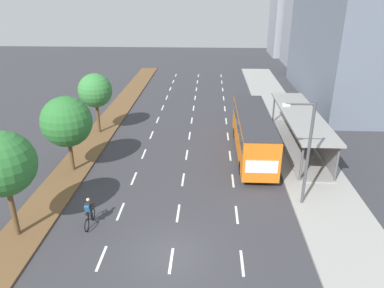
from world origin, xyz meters
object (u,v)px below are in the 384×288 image
at_px(bus_shelter, 303,127).
at_px(bus, 253,130).
at_px(median_tree_second, 67,122).
at_px(median_tree_nearest, 3,164).
at_px(streetlight, 306,147).
at_px(cyclist, 89,213).
at_px(median_tree_third, 95,91).

relative_size(bus_shelter, bus, 1.15).
bearing_deg(median_tree_second, median_tree_nearest, -92.48).
bearing_deg(streetlight, median_tree_second, 166.39).
height_order(cyclist, median_tree_third, median_tree_third).
relative_size(median_tree_second, streetlight, 0.85).
bearing_deg(bus, median_tree_third, 163.60).
height_order(bus_shelter, cyclist, bus_shelter).
relative_size(median_tree_nearest, median_tree_second, 1.07).
distance_m(median_tree_second, median_tree_third, 7.68).
relative_size(median_tree_nearest, median_tree_third, 1.09).
distance_m(bus_shelter, median_tree_nearest, 22.21).
relative_size(bus, median_tree_third, 2.07).
bearing_deg(median_tree_nearest, streetlight, 13.75).
distance_m(bus_shelter, streetlight, 9.29).
xyz_separation_m(median_tree_nearest, median_tree_second, (0.33, 7.67, -0.50)).
relative_size(bus_shelter, streetlight, 2.00).
bearing_deg(median_tree_nearest, bus, 39.46).
bearing_deg(bus, cyclist, -134.90).
bearing_deg(median_tree_nearest, median_tree_second, 87.52).
bearing_deg(cyclist, median_tree_nearest, -162.42).
bearing_deg(bus_shelter, cyclist, -141.28).
bearing_deg(bus_shelter, median_tree_second, -164.12).
distance_m(bus, streetlight, 7.95).
bearing_deg(cyclist, median_tree_second, 116.70).
distance_m(bus, median_tree_nearest, 17.96).
height_order(bus_shelter, median_tree_second, median_tree_second).
height_order(bus_shelter, median_tree_nearest, median_tree_nearest).
bearing_deg(median_tree_second, bus_shelter, 15.88).
xyz_separation_m(median_tree_nearest, streetlight, (15.93, 3.90, -0.46)).
distance_m(median_tree_nearest, median_tree_third, 15.35).
xyz_separation_m(cyclist, median_tree_nearest, (-3.61, -1.15, 3.56)).
relative_size(cyclist, streetlight, 0.28).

